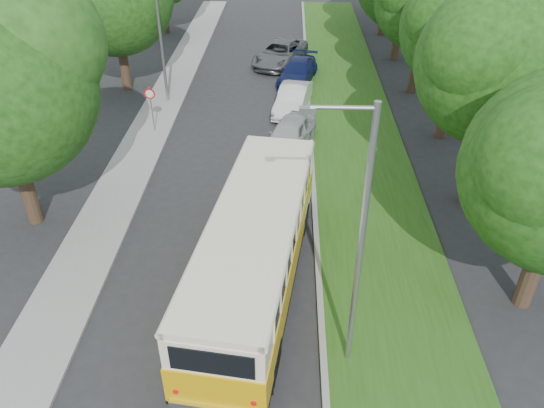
{
  "coord_description": "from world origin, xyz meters",
  "views": [
    {
      "loc": [
        2.46,
        -12.81,
        12.34
      ],
      "look_at": [
        1.91,
        3.28,
        1.5
      ],
      "focal_mm": 35.0,
      "sensor_mm": 36.0,
      "label": 1
    }
  ],
  "objects_px": {
    "lamppost_near": "(358,240)",
    "car_silver": "(290,134)",
    "car_grey": "(280,53)",
    "vintage_bus": "(255,251)",
    "car_blue": "(298,71)",
    "car_white": "(293,99)",
    "lamppost_far": "(158,31)"
  },
  "relations": [
    {
      "from": "lamppost_near",
      "to": "car_silver",
      "type": "height_order",
      "value": "lamppost_near"
    },
    {
      "from": "car_grey",
      "to": "vintage_bus",
      "type": "bearing_deg",
      "value": -71.39
    },
    {
      "from": "car_blue",
      "to": "car_silver",
      "type": "bearing_deg",
      "value": -80.23
    },
    {
      "from": "car_white",
      "to": "car_grey",
      "type": "bearing_deg",
      "value": 107.4
    },
    {
      "from": "lamppost_far",
      "to": "car_white",
      "type": "distance_m",
      "value": 8.2
    },
    {
      "from": "car_white",
      "to": "lamppost_far",
      "type": "bearing_deg",
      "value": -177.23
    },
    {
      "from": "car_grey",
      "to": "lamppost_near",
      "type": "bearing_deg",
      "value": -65.09
    },
    {
      "from": "car_silver",
      "to": "car_white",
      "type": "xyz_separation_m",
      "value": [
        0.16,
        4.41,
        -0.03
      ]
    },
    {
      "from": "car_white",
      "to": "car_blue",
      "type": "bearing_deg",
      "value": 97.09
    },
    {
      "from": "car_white",
      "to": "car_blue",
      "type": "relative_size",
      "value": 0.93
    },
    {
      "from": "vintage_bus",
      "to": "car_silver",
      "type": "distance_m",
      "value": 10.15
    },
    {
      "from": "lamppost_far",
      "to": "car_white",
      "type": "bearing_deg",
      "value": -8.28
    },
    {
      "from": "car_white",
      "to": "car_grey",
      "type": "height_order",
      "value": "car_grey"
    },
    {
      "from": "car_silver",
      "to": "car_blue",
      "type": "xyz_separation_m",
      "value": [
        0.47,
        8.99,
        -0.07
      ]
    },
    {
      "from": "lamppost_far",
      "to": "car_silver",
      "type": "xyz_separation_m",
      "value": [
        7.23,
        -5.49,
        -3.37
      ]
    },
    {
      "from": "car_silver",
      "to": "car_white",
      "type": "height_order",
      "value": "car_silver"
    },
    {
      "from": "lamppost_far",
      "to": "car_white",
      "type": "relative_size",
      "value": 1.72
    },
    {
      "from": "lamppost_far",
      "to": "car_silver",
      "type": "bearing_deg",
      "value": -37.22
    },
    {
      "from": "car_silver",
      "to": "vintage_bus",
      "type": "bearing_deg",
      "value": -77.92
    },
    {
      "from": "lamppost_near",
      "to": "car_blue",
      "type": "bearing_deg",
      "value": 93.14
    },
    {
      "from": "lamppost_far",
      "to": "car_silver",
      "type": "relative_size",
      "value": 1.71
    },
    {
      "from": "lamppost_far",
      "to": "car_grey",
      "type": "bearing_deg",
      "value": 46.16
    },
    {
      "from": "vintage_bus",
      "to": "car_blue",
      "type": "distance_m",
      "value": 19.13
    },
    {
      "from": "lamppost_far",
      "to": "car_grey",
      "type": "distance_m",
      "value": 9.98
    },
    {
      "from": "vintage_bus",
      "to": "car_silver",
      "type": "height_order",
      "value": "vintage_bus"
    },
    {
      "from": "lamppost_far",
      "to": "car_white",
      "type": "xyz_separation_m",
      "value": [
        7.38,
        -1.07,
        -3.4
      ]
    },
    {
      "from": "lamppost_near",
      "to": "car_grey",
      "type": "distance_m",
      "value": 25.65
    },
    {
      "from": "lamppost_near",
      "to": "vintage_bus",
      "type": "height_order",
      "value": "lamppost_near"
    },
    {
      "from": "car_white",
      "to": "car_silver",
      "type": "bearing_deg",
      "value": -80.99
    },
    {
      "from": "vintage_bus",
      "to": "car_grey",
      "type": "height_order",
      "value": "vintage_bus"
    },
    {
      "from": "car_blue",
      "to": "lamppost_near",
      "type": "bearing_deg",
      "value": -74.07
    },
    {
      "from": "lamppost_near",
      "to": "car_blue",
      "type": "xyz_separation_m",
      "value": [
        -1.21,
        22.0,
        -3.69
      ]
    }
  ]
}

